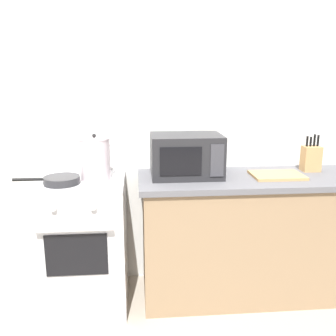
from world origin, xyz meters
name	(u,v)px	position (x,y,z in m)	size (l,w,h in m)	color
back_wall	(170,125)	(0.30, 0.97, 1.25)	(4.40, 0.10, 2.50)	silver
lower_cabinet_right	(253,238)	(0.90, 0.62, 0.44)	(1.64, 0.56, 0.88)	#8C7051
countertop_right	(257,179)	(0.90, 0.62, 0.90)	(1.70, 0.60, 0.04)	#59595E
stove	(84,243)	(-0.35, 0.60, 0.46)	(0.60, 0.64, 0.92)	silver
stock_pot	(95,158)	(-0.25, 0.65, 1.07)	(0.30, 0.21, 0.32)	beige
frying_pan	(61,180)	(-0.47, 0.54, 0.95)	(0.44, 0.24, 0.05)	#28282B
microwave	(186,155)	(0.39, 0.68, 1.07)	(0.50, 0.37, 0.30)	#232326
cutting_board	(277,175)	(1.04, 0.60, 0.93)	(0.36, 0.26, 0.02)	tan
knife_block	(311,158)	(1.35, 0.74, 1.02)	(0.13, 0.10, 0.28)	tan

